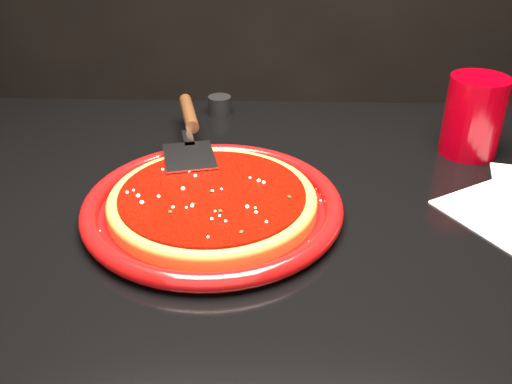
{
  "coord_description": "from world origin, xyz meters",
  "views": [
    {
      "loc": [
        0.01,
        -0.72,
        1.19
      ],
      "look_at": [
        -0.02,
        -0.01,
        0.77
      ],
      "focal_mm": 40.0,
      "sensor_mm": 36.0,
      "label": 1
    }
  ],
  "objects_px": {
    "table": "(266,377)",
    "pizza_server": "(190,130)",
    "ramekin": "(220,105)",
    "plate": "(213,206)",
    "cup": "(474,116)"
  },
  "relations": [
    {
      "from": "table",
      "to": "ramekin",
      "type": "height_order",
      "value": "ramekin"
    },
    {
      "from": "table",
      "to": "plate",
      "type": "distance_m",
      "value": 0.4
    },
    {
      "from": "pizza_server",
      "to": "ramekin",
      "type": "relative_size",
      "value": 7.22
    },
    {
      "from": "table",
      "to": "pizza_server",
      "type": "distance_m",
      "value": 0.46
    },
    {
      "from": "table",
      "to": "cup",
      "type": "height_order",
      "value": "cup"
    },
    {
      "from": "cup",
      "to": "ramekin",
      "type": "height_order",
      "value": "cup"
    },
    {
      "from": "pizza_server",
      "to": "cup",
      "type": "bearing_deg",
      "value": -10.36
    },
    {
      "from": "plate",
      "to": "table",
      "type": "bearing_deg",
      "value": 28.38
    },
    {
      "from": "pizza_server",
      "to": "ramekin",
      "type": "bearing_deg",
      "value": 66.82
    },
    {
      "from": "plate",
      "to": "pizza_server",
      "type": "relative_size",
      "value": 1.12
    },
    {
      "from": "pizza_server",
      "to": "plate",
      "type": "bearing_deg",
      "value": -86.99
    },
    {
      "from": "plate",
      "to": "ramekin",
      "type": "xyz_separation_m",
      "value": [
        -0.02,
        0.37,
        0.0
      ]
    },
    {
      "from": "cup",
      "to": "ramekin",
      "type": "relative_size",
      "value": 2.96
    },
    {
      "from": "table",
      "to": "cup",
      "type": "xyz_separation_m",
      "value": [
        0.34,
        0.17,
        0.44
      ]
    },
    {
      "from": "table",
      "to": "ramekin",
      "type": "distance_m",
      "value": 0.52
    }
  ]
}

